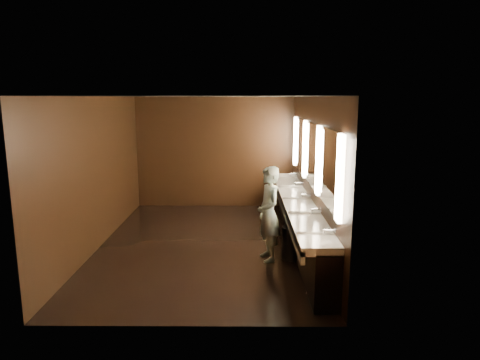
{
  "coord_description": "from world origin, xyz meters",
  "views": [
    {
      "loc": [
        0.72,
        -7.84,
        2.78
      ],
      "look_at": [
        0.66,
        0.0,
        1.26
      ],
      "focal_mm": 32.0,
      "sensor_mm": 36.0,
      "label": 1
    }
  ],
  "objects": [
    {
      "name": "sink_counter",
      "position": [
        1.79,
        0.0,
        0.5
      ],
      "size": [
        0.55,
        5.4,
        1.01
      ],
      "color": "black",
      "rests_on": "floor"
    },
    {
      "name": "mirror_band",
      "position": [
        1.98,
        -0.0,
        1.75
      ],
      "size": [
        0.06,
        5.03,
        1.15
      ],
      "color": "#FFE4BA",
      "rests_on": "wall_right"
    },
    {
      "name": "wall_front",
      "position": [
        0.0,
        -3.0,
        1.4
      ],
      "size": [
        4.0,
        0.02,
        2.8
      ],
      "primitive_type": "cube",
      "color": "black",
      "rests_on": "floor"
    },
    {
      "name": "wall_right",
      "position": [
        2.0,
        0.0,
        1.4
      ],
      "size": [
        0.02,
        6.0,
        2.8
      ],
      "primitive_type": "cube",
      "color": "black",
      "rests_on": "floor"
    },
    {
      "name": "wall_left",
      "position": [
        -2.0,
        0.0,
        1.4
      ],
      "size": [
        0.02,
        6.0,
        2.8
      ],
      "primitive_type": "cube",
      "color": "black",
      "rests_on": "floor"
    },
    {
      "name": "wall_back",
      "position": [
        0.0,
        3.0,
        1.4
      ],
      "size": [
        4.0,
        0.02,
        2.8
      ],
      "primitive_type": "cube",
      "color": "black",
      "rests_on": "floor"
    },
    {
      "name": "person",
      "position": [
        1.16,
        -0.76,
        0.82
      ],
      "size": [
        0.53,
        0.68,
        1.64
      ],
      "primitive_type": "imported",
      "rotation": [
        0.0,
        0.0,
        -1.32
      ],
      "color": "#8DCBD2",
      "rests_on": "floor"
    },
    {
      "name": "ceiling",
      "position": [
        0.0,
        0.0,
        2.8
      ],
      "size": [
        4.0,
        6.0,
        0.02
      ],
      "primitive_type": "cube",
      "color": "#2D2D2B",
      "rests_on": "wall_back"
    },
    {
      "name": "trash_bin",
      "position": [
        1.58,
        -0.71,
        0.29
      ],
      "size": [
        0.43,
        0.43,
        0.57
      ],
      "primitive_type": "cylinder",
      "rotation": [
        0.0,
        0.0,
        -0.17
      ],
      "color": "black",
      "rests_on": "floor"
    },
    {
      "name": "floor",
      "position": [
        0.0,
        0.0,
        0.0
      ],
      "size": [
        6.0,
        6.0,
        0.0
      ],
      "primitive_type": "plane",
      "color": "black",
      "rests_on": "ground"
    }
  ]
}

